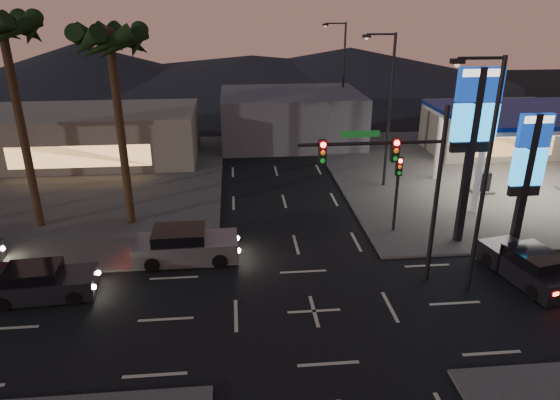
{
  "coord_description": "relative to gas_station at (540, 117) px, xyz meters",
  "views": [
    {
      "loc": [
        -3.02,
        -17.04,
        11.94
      ],
      "look_at": [
        -0.94,
        4.88,
        3.0
      ],
      "focal_mm": 32.0,
      "sensor_mm": 36.0,
      "label": 1
    }
  ],
  "objects": [
    {
      "name": "ground",
      "position": [
        -16.0,
        -12.0,
        -5.08
      ],
      "size": [
        140.0,
        140.0,
        0.0
      ],
      "primitive_type": "plane",
      "color": "black",
      "rests_on": "ground"
    },
    {
      "name": "corner_lot_ne",
      "position": [
        0.0,
        4.0,
        -5.02
      ],
      "size": [
        24.0,
        24.0,
        0.12
      ],
      "primitive_type": "cube",
      "color": "#47443F",
      "rests_on": "ground"
    },
    {
      "name": "corner_lot_nw",
      "position": [
        -32.0,
        4.0,
        -5.02
      ],
      "size": [
        24.0,
        24.0,
        0.12
      ],
      "primitive_type": "cube",
      "color": "#47443F",
      "rests_on": "ground"
    },
    {
      "name": "gas_station",
      "position": [
        0.0,
        0.0,
        0.0
      ],
      "size": [
        12.2,
        8.2,
        5.47
      ],
      "color": "silver",
      "rests_on": "ground"
    },
    {
      "name": "convenience_store",
      "position": [
        2.0,
        9.0,
        -3.08
      ],
      "size": [
        10.0,
        6.0,
        4.0
      ],
      "primitive_type": "cube",
      "color": "#726B5B",
      "rests_on": "ground"
    },
    {
      "name": "pylon_sign_tall",
      "position": [
        -7.5,
        -6.5,
        1.31
      ],
      "size": [
        2.2,
        0.35,
        9.0
      ],
      "color": "black",
      "rests_on": "ground"
    },
    {
      "name": "pylon_sign_short",
      "position": [
        -5.0,
        -7.5,
        -0.42
      ],
      "size": [
        1.6,
        0.35,
        7.0
      ],
      "color": "black",
      "rests_on": "ground"
    },
    {
      "name": "traffic_signal_mast",
      "position": [
        -12.24,
        -10.01,
        0.15
      ],
      "size": [
        6.1,
        0.39,
        8.0
      ],
      "color": "black",
      "rests_on": "ground"
    },
    {
      "name": "pedestal_signal",
      "position": [
        -10.5,
        -5.02,
        -2.16
      ],
      "size": [
        0.32,
        0.39,
        4.3
      ],
      "color": "black",
      "rests_on": "ground"
    },
    {
      "name": "streetlight_near",
      "position": [
        -9.21,
        -11.0,
        0.64
      ],
      "size": [
        2.14,
        0.25,
        10.0
      ],
      "color": "black",
      "rests_on": "ground"
    },
    {
      "name": "streetlight_mid",
      "position": [
        -9.21,
        2.0,
        0.64
      ],
      "size": [
        2.14,
        0.25,
        10.0
      ],
      "color": "black",
      "rests_on": "ground"
    },
    {
      "name": "streetlight_far",
      "position": [
        -9.21,
        16.0,
        0.64
      ],
      "size": [
        2.14,
        0.25,
        10.0
      ],
      "color": "black",
      "rests_on": "ground"
    },
    {
      "name": "palm_a",
      "position": [
        -25.0,
        -2.5,
        4.35
      ],
      "size": [
        4.41,
        4.41,
        10.86
      ],
      "color": "black",
      "rests_on": "ground"
    },
    {
      "name": "palm_b",
      "position": [
        -30.0,
        -2.5,
        4.89
      ],
      "size": [
        4.41,
        4.41,
        11.46
      ],
      "color": "black",
      "rests_on": "ground"
    },
    {
      "name": "building_far_west",
      "position": [
        -30.0,
        10.0,
        -3.08
      ],
      "size": [
        16.0,
        8.0,
        4.0
      ],
      "primitive_type": "cube",
      "color": "#726B5B",
      "rests_on": "ground"
    },
    {
      "name": "building_far_mid",
      "position": [
        -14.0,
        14.0,
        -2.88
      ],
      "size": [
        12.0,
        9.0,
        4.4
      ],
      "primitive_type": "cube",
      "color": "#4C4C51",
      "rests_on": "ground"
    },
    {
      "name": "hill_left",
      "position": [
        -41.0,
        48.0,
        -2.08
      ],
      "size": [
        40.0,
        40.0,
        6.0
      ],
      "primitive_type": "cone",
      "color": "black",
      "rests_on": "ground"
    },
    {
      "name": "hill_right",
      "position": [
        -1.0,
        48.0,
        -2.58
      ],
      "size": [
        50.0,
        50.0,
        5.0
      ],
      "primitive_type": "cone",
      "color": "black",
      "rests_on": "ground"
    },
    {
      "name": "hill_center",
      "position": [
        -16.0,
        48.0,
        -3.08
      ],
      "size": [
        60.0,
        60.0,
        4.0
      ],
      "primitive_type": "cone",
      "color": "black",
      "rests_on": "ground"
    },
    {
      "name": "car_lane_a_front",
      "position": [
        -27.45,
        -9.83,
        -4.4
      ],
      "size": [
        4.6,
        2.18,
        1.46
      ],
      "color": "black",
      "rests_on": "ground"
    },
    {
      "name": "car_lane_b_front",
      "position": [
        -21.58,
        -7.1,
        -4.31
      ],
      "size": [
        5.14,
        2.26,
        1.66
      ],
      "color": "#5C5C5F",
      "rests_on": "ground"
    },
    {
      "name": "suv_station",
      "position": [
        -5.98,
        -10.47,
        -4.36
      ],
      "size": [
        2.81,
        4.9,
        1.55
      ],
      "color": "black",
      "rests_on": "ground"
    }
  ]
}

